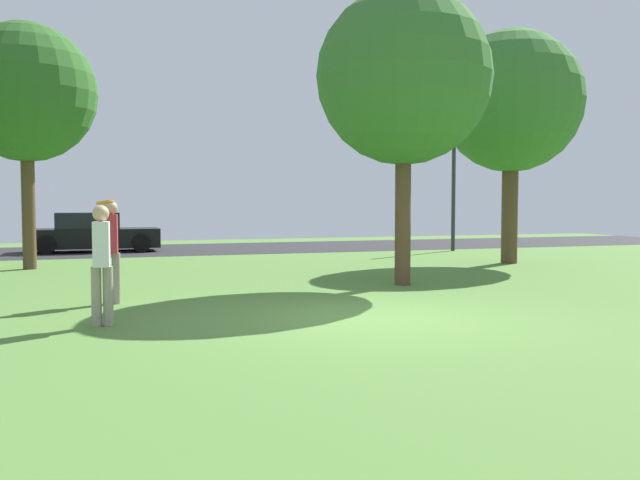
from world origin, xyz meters
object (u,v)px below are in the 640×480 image
oak_tree_left (26,93)px  maple_tree_far (511,102)px  oak_tree_center (404,78)px  person_thrower (102,259)px  frisbee_disc (105,202)px  person_catcher (111,246)px  parked_car_black (93,234)px  street_lamp_post (454,188)px

oak_tree_left → maple_tree_far: bearing=-11.2°
oak_tree_center → person_thrower: (-6.09, -2.99, -3.39)m
oak_tree_center → frisbee_disc: (-6.01, -2.09, -2.59)m
oak_tree_center → person_catcher: oak_tree_center is taller
oak_tree_center → person_thrower: bearing=-153.9°
person_thrower → parked_car_black: bearing=5.2°
oak_tree_center → maple_tree_far: size_ratio=0.94×
oak_tree_left → parked_car_black: size_ratio=1.45×
person_thrower → person_catcher: bearing=-0.0°
maple_tree_far → street_lamp_post: 5.51m
oak_tree_center → person_catcher: bearing=-172.0°
oak_tree_center → maple_tree_far: maple_tree_far is taller
person_thrower → oak_tree_left: bearing=15.2°
street_lamp_post → maple_tree_far: bearing=-101.2°
person_thrower → street_lamp_post: (12.18, 11.56, 1.30)m
person_catcher → parked_car_black: person_catcher is taller
oak_tree_left → maple_tree_far: (12.88, -2.54, 0.02)m
oak_tree_center → person_catcher: (-5.91, -0.83, -3.34)m
oak_tree_center → street_lamp_post: bearing=54.6°
person_thrower → frisbee_disc: 1.21m
oak_tree_left → oak_tree_center: 9.95m
oak_tree_center → parked_car_black: (-6.19, 12.19, -3.70)m
maple_tree_far → frisbee_disc: maple_tree_far is taller
person_catcher → oak_tree_left: bearing=-160.3°
oak_tree_center → parked_car_black: oak_tree_center is taller
person_catcher → street_lamp_post: (11.99, 9.40, 1.26)m
frisbee_disc → maple_tree_far: bearing=27.4°
maple_tree_far → parked_car_black: size_ratio=1.50×
frisbee_disc → street_lamp_post: size_ratio=0.08×
oak_tree_center → frisbee_disc: 6.87m
maple_tree_far → parked_car_black: bearing=143.0°
maple_tree_far → person_catcher: (-11.02, -4.50, -3.58)m
person_catcher → parked_car_black: 13.03m
person_catcher → street_lamp_post: bearing=133.0°
street_lamp_post → parked_car_black: bearing=163.6°
oak_tree_left → street_lamp_post: oak_tree_left is taller
person_thrower → street_lamp_post: street_lamp_post is taller
maple_tree_far → person_thrower: (-11.20, -6.66, -3.63)m
person_thrower → frisbee_disc: size_ratio=4.48×
oak_tree_center → parked_car_black: 14.16m
frisbee_disc → street_lamp_post: 16.13m
parked_car_black → oak_tree_center: bearing=-63.1°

